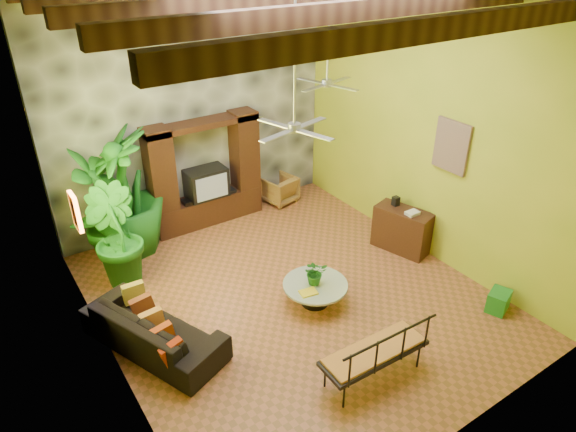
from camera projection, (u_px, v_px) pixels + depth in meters
ground at (290, 294)px, 8.94m from camera, size 7.00×7.00×0.00m
back_wall at (192, 105)px, 10.25m from camera, size 6.00×0.02×5.00m
left_wall at (87, 217)px, 6.25m from camera, size 0.02×7.00×5.00m
right_wall at (428, 125)px, 9.18m from camera, size 0.02×7.00×5.00m
stone_accent_wall at (193, 105)px, 10.20m from camera, size 5.98×0.10×4.98m
entertainment_center at (206, 181)px, 10.73m from camera, size 2.40×0.55×2.30m
ceiling_fan_front at (294, 113)px, 6.89m from camera, size 1.28×1.28×1.86m
ceiling_fan_back at (327, 71)px, 8.92m from camera, size 1.28×1.28×1.86m
wall_art_mask at (76, 212)px, 7.19m from camera, size 0.06×0.32×0.55m
wall_art_painting at (452, 146)px, 8.82m from camera, size 0.06×0.70×0.90m
sofa at (154, 329)px, 7.67m from camera, size 1.70×2.48×0.67m
wicker_armchair at (280, 189)px, 11.85m from camera, size 0.79×0.81×0.63m
tall_plant_a at (101, 207)px, 9.36m from camera, size 1.34×1.44×2.27m
tall_plant_b at (114, 237)px, 8.85m from camera, size 1.20×1.28×1.85m
tall_plant_c at (124, 193)px, 9.62m from camera, size 1.47×1.47×2.47m
coffee_table at (315, 291)px, 8.62m from camera, size 1.09×1.09×0.40m
centerpiece_plant at (315, 272)px, 8.46m from camera, size 0.48×0.45×0.43m
yellow_tray at (308, 292)px, 8.32m from camera, size 0.31×0.25×0.03m
iron_bench at (378, 351)px, 6.99m from camera, size 1.60×0.61×0.57m
side_console at (402, 230)px, 10.01m from camera, size 0.77×1.18×0.87m
green_bin at (498, 301)px, 8.50m from camera, size 0.48×0.42×0.35m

